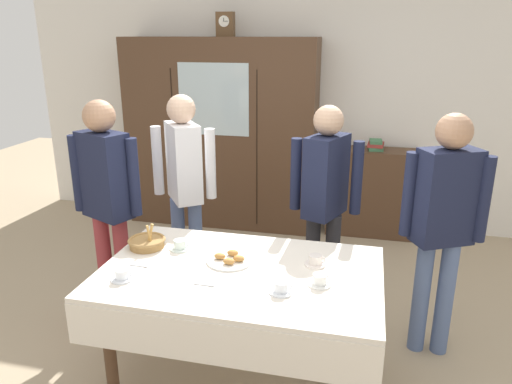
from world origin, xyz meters
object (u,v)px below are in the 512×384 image
object	(u,v)px
tea_cup_front_edge	(320,280)
bread_basket	(147,242)
mantel_clock	(225,24)
person_behind_table_right	(325,192)
tea_cup_near_right	(180,245)
tea_cup_far_right	(316,261)
bookshelf_low	(372,192)
book_stack	(376,145)
dining_table	(239,289)
person_beside_shelf	(184,177)
wall_cabinet	(221,134)
tea_cup_mid_left	(281,288)
person_by_cabinet	(444,215)
pastry_plate	(230,259)
spoon_mid_left	(207,285)
person_near_right_end	(107,191)
tea_cup_center	(122,275)

from	to	relation	value
tea_cup_front_edge	bread_basket	size ratio (longest dim) A/B	0.54
mantel_clock	person_behind_table_right	distance (m)	2.34
tea_cup_near_right	tea_cup_far_right	bearing A→B (deg)	-1.50
bookshelf_low	book_stack	size ratio (longest dim) A/B	4.23
dining_table	person_beside_shelf	xyz separation A→B (m)	(-0.72, 1.02, 0.34)
wall_cabinet	tea_cup_mid_left	size ratio (longest dim) A/B	15.97
tea_cup_far_right	person_by_cabinet	distance (m)	0.88
bookshelf_low	pastry_plate	xyz separation A→B (m)	(-0.84, -2.51, 0.32)
spoon_mid_left	tea_cup_far_right	bearing A→B (deg)	35.26
bread_basket	pastry_plate	world-z (taller)	bread_basket
mantel_clock	bread_basket	bearing A→B (deg)	-86.20
tea_cup_near_right	person_beside_shelf	world-z (taller)	person_beside_shelf
tea_cup_front_edge	person_behind_table_right	xyz separation A→B (m)	(-0.08, 1.02, 0.18)
pastry_plate	person_beside_shelf	distance (m)	1.12
person_behind_table_right	person_near_right_end	size ratio (longest dim) A/B	0.97
person_behind_table_right	person_beside_shelf	bearing A→B (deg)	177.94
wall_cabinet	tea_cup_center	distance (m)	2.84
dining_table	book_stack	size ratio (longest dim) A/B	7.40
wall_cabinet	spoon_mid_left	world-z (taller)	wall_cabinet
wall_cabinet	tea_cup_mid_left	bearing A→B (deg)	-66.84
book_stack	mantel_clock	bearing A→B (deg)	-178.14
book_stack	tea_cup_mid_left	distance (m)	2.85
spoon_mid_left	tea_cup_mid_left	bearing A→B (deg)	3.12
dining_table	pastry_plate	distance (m)	0.20
person_beside_shelf	person_by_cabinet	world-z (taller)	person_beside_shelf
mantel_clock	dining_table	bearing A→B (deg)	-72.34
tea_cup_mid_left	person_beside_shelf	bearing A→B (deg)	130.00
person_beside_shelf	bread_basket	bearing A→B (deg)	-86.33
tea_cup_front_edge	person_by_cabinet	world-z (taller)	person_by_cabinet
tea_cup_front_edge	tea_cup_mid_left	bearing A→B (deg)	-146.11
tea_cup_front_edge	person_by_cabinet	distance (m)	0.98
tea_cup_near_right	person_by_cabinet	size ratio (longest dim) A/B	0.08
pastry_plate	person_near_right_end	size ratio (longest dim) A/B	0.17
tea_cup_center	person_beside_shelf	bearing A→B (deg)	94.83
tea_cup_far_right	person_beside_shelf	bearing A→B (deg)	144.09
pastry_plate	tea_cup_near_right	bearing A→B (deg)	164.85
pastry_plate	person_near_right_end	world-z (taller)	person_near_right_end
bookshelf_low	person_beside_shelf	distance (m)	2.25
person_beside_shelf	spoon_mid_left	bearing A→B (deg)	-63.92
tea_cup_center	person_behind_table_right	bearing A→B (deg)	50.25
bookshelf_low	spoon_mid_left	xyz separation A→B (m)	(-0.88, -2.82, 0.31)
dining_table	bookshelf_low	size ratio (longest dim) A/B	1.75
wall_cabinet	bread_basket	size ratio (longest dim) A/B	8.65
spoon_mid_left	person_behind_table_right	size ratio (longest dim) A/B	0.07
book_stack	person_behind_table_right	bearing A→B (deg)	-102.26
spoon_mid_left	bookshelf_low	bearing A→B (deg)	72.72
tea_cup_center	person_beside_shelf	size ratio (longest dim) A/B	0.08
wall_cabinet	bread_basket	distance (m)	2.40
tea_cup_front_edge	tea_cup_far_right	xyz separation A→B (m)	(-0.05, 0.23, 0.00)
dining_table	person_near_right_end	distance (m)	1.28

